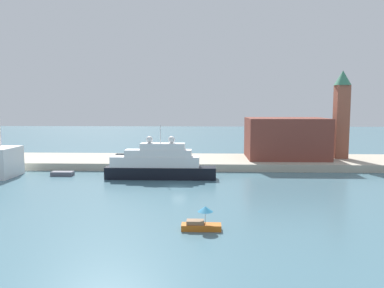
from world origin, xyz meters
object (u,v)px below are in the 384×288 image
object	(u,v)px
work_barge	(63,174)
harbor_building	(286,138)
large_yacht	(159,164)
person_figure	(132,159)
parked_car	(122,157)
mooring_bollard	(180,162)
small_motorboat	(201,222)
bell_tower	(341,111)

from	to	relation	value
work_barge	harbor_building	world-z (taller)	harbor_building
large_yacht	person_figure	xyz separation A→B (m)	(-7.69, 10.49, -0.46)
person_figure	parked_car	bearing A→B (deg)	125.83
parked_car	mooring_bollard	world-z (taller)	parked_car
small_motorboat	harbor_building	xyz separation A→B (m)	(20.90, 51.31, 5.85)
large_yacht	person_figure	size ratio (longest dim) A/B	12.87
bell_tower	parked_car	size ratio (longest dim) A/B	5.15
large_yacht	mooring_bollard	bearing A→B (deg)	67.50
bell_tower	parked_car	xyz separation A→B (m)	(-55.18, -4.35, -11.41)
harbor_building	mooring_bollard	distance (m)	28.65
work_barge	bell_tower	bearing A→B (deg)	14.80
harbor_building	small_motorboat	bearing A→B (deg)	-112.16
work_barge	mooring_bollard	distance (m)	26.09
work_barge	bell_tower	world-z (taller)	bell_tower
large_yacht	harbor_building	size ratio (longest dim) A/B	1.16
parked_car	mooring_bollard	size ratio (longest dim) A/B	6.28
bell_tower	mooring_bollard	size ratio (longest dim) A/B	32.36
bell_tower	person_figure	xyz separation A→B (m)	(-51.66, -9.23, -11.20)
harbor_building	parked_car	world-z (taller)	harbor_building
work_barge	bell_tower	distance (m)	68.85
small_motorboat	work_barge	xyz separation A→B (m)	(-30.56, 34.29, -0.57)
harbor_building	work_barge	bearing A→B (deg)	-161.70
work_barge	person_figure	xyz separation A→B (m)	(13.65, 8.02, 2.12)
work_barge	bell_tower	xyz separation A→B (m)	(65.31, 17.26, 13.32)
bell_tower	harbor_building	bearing A→B (deg)	-179.03
bell_tower	parked_car	bearing A→B (deg)	-175.49
small_motorboat	mooring_bollard	world-z (taller)	small_motorboat
bell_tower	parked_car	distance (m)	56.52
small_motorboat	parked_car	xyz separation A→B (m)	(-20.44, 47.19, 1.34)
large_yacht	bell_tower	world-z (taller)	bell_tower
large_yacht	parked_car	distance (m)	19.04
small_motorboat	person_figure	xyz separation A→B (m)	(-16.91, 42.31, 1.56)
small_motorboat	person_figure	world-z (taller)	person_figure
parked_car	person_figure	xyz separation A→B (m)	(3.53, -4.88, 0.22)
parked_car	bell_tower	bearing A→B (deg)	4.51
small_motorboat	mooring_bollard	xyz separation A→B (m)	(-5.41, 41.02, 1.07)
mooring_bollard	parked_car	bearing A→B (deg)	157.67
small_motorboat	work_barge	distance (m)	45.94
work_barge	mooring_bollard	size ratio (longest dim) A/B	6.81
person_figure	mooring_bollard	distance (m)	11.58
small_motorboat	mooring_bollard	distance (m)	41.39
small_motorboat	harbor_building	size ratio (longest dim) A/B	0.25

